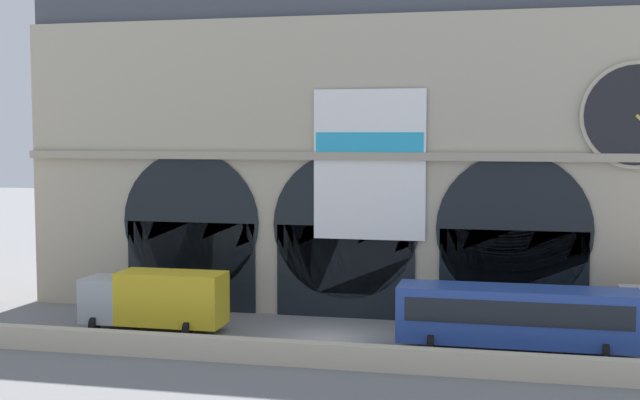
% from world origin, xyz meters
% --- Properties ---
extents(ground_plane, '(200.00, 200.00, 0.00)m').
position_xyz_m(ground_plane, '(0.00, 0.00, 0.00)').
color(ground_plane, slate).
extents(quay_parapet_wall, '(90.00, 0.70, 1.07)m').
position_xyz_m(quay_parapet_wall, '(0.00, -4.91, 0.54)').
color(quay_parapet_wall, beige).
rests_on(quay_parapet_wall, ground).
extents(station_building, '(38.16, 4.46, 21.40)m').
position_xyz_m(station_building, '(0.04, 7.03, 10.29)').
color(station_building, '#B2A891').
rests_on(station_building, ground).
extents(box_truck_midwest, '(7.50, 2.91, 3.12)m').
position_xyz_m(box_truck_midwest, '(-8.99, -0.30, 1.70)').
color(box_truck_midwest, '#ADB2B7').
rests_on(box_truck_midwest, ground).
extents(bus_mideast, '(11.00, 3.25, 3.10)m').
position_xyz_m(bus_mideast, '(9.22, -0.78, 1.78)').
color(bus_mideast, '#28479E').
rests_on(bus_mideast, ground).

